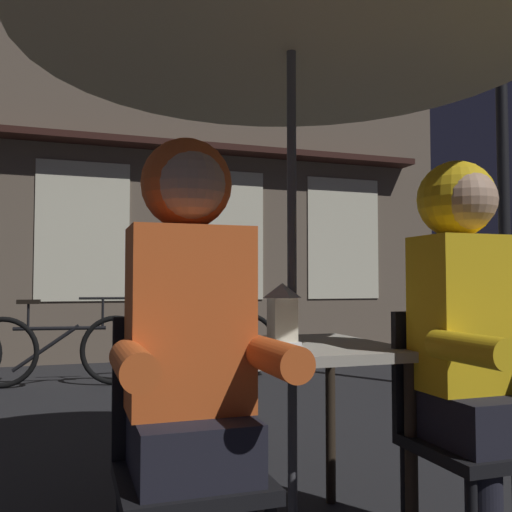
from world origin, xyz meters
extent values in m
cube|color=#B2AD9E|center=(0.00, 0.00, 0.72)|extent=(0.72, 0.72, 0.04)
cylinder|color=#2D2319|center=(-0.31, -0.31, 0.35)|extent=(0.04, 0.04, 0.70)
cylinder|color=#2D2319|center=(0.31, -0.31, 0.35)|extent=(0.04, 0.04, 0.70)
cylinder|color=#2D2319|center=(-0.31, 0.31, 0.35)|extent=(0.04, 0.04, 0.70)
cylinder|color=#2D2319|center=(0.31, 0.31, 0.35)|extent=(0.04, 0.04, 0.70)
cylinder|color=#4C4C51|center=(0.00, 0.00, 1.12)|extent=(0.04, 0.04, 2.25)
cone|color=tan|center=(0.00, 0.00, 2.06)|extent=(2.10, 2.10, 0.38)
cube|color=white|center=(-0.05, -0.04, 0.75)|extent=(0.11, 0.11, 0.02)
cube|color=white|center=(-0.05, -0.04, 0.84)|extent=(0.09, 0.09, 0.16)
pyramid|color=white|center=(-0.05, -0.04, 0.94)|extent=(0.11, 0.11, 0.06)
cube|color=black|center=(-0.48, -0.44, 0.43)|extent=(0.40, 0.40, 0.04)
cube|color=black|center=(-0.48, -0.26, 0.66)|extent=(0.40, 0.03, 0.42)
cube|color=black|center=(0.48, -0.44, 0.43)|extent=(0.40, 0.40, 0.04)
cylinder|color=black|center=(0.65, -0.27, 0.21)|extent=(0.03, 0.03, 0.41)
cylinder|color=black|center=(0.31, -0.27, 0.21)|extent=(0.03, 0.03, 0.41)
cube|color=black|center=(0.48, -0.26, 0.66)|extent=(0.40, 0.03, 0.42)
cube|color=black|center=(-0.48, -0.44, 0.53)|extent=(0.32, 0.36, 0.16)
cube|color=#E05B23|center=(-0.48, -0.40, 0.87)|extent=(0.34, 0.22, 0.52)
cylinder|color=#E05B23|center=(-0.30, -0.62, 0.78)|extent=(0.09, 0.30, 0.09)
cylinder|color=#E05B23|center=(-0.66, -0.62, 0.78)|extent=(0.09, 0.30, 0.09)
sphere|color=tan|center=(-0.48, -0.40, 1.25)|extent=(0.21, 0.21, 0.21)
sphere|color=#E05B23|center=(-0.48, -0.35, 1.26)|extent=(0.27, 0.27, 0.27)
cube|color=black|center=(0.48, -0.44, 0.53)|extent=(0.32, 0.36, 0.16)
cube|color=yellow|center=(0.48, -0.40, 0.87)|extent=(0.34, 0.22, 0.52)
cylinder|color=yellow|center=(0.30, -0.62, 0.78)|extent=(0.09, 0.30, 0.09)
sphere|color=tan|center=(0.48, -0.40, 1.25)|extent=(0.21, 0.21, 0.21)
sphere|color=yellow|center=(0.48, -0.35, 1.26)|extent=(0.27, 0.27, 0.27)
cube|color=#6B5B4C|center=(-0.65, 5.40, 3.10)|extent=(10.00, 0.60, 6.20)
cube|color=#EAE5C6|center=(-0.65, 5.09, 1.60)|extent=(1.10, 0.02, 1.70)
cube|color=#EAE5C6|center=(1.11, 5.09, 1.60)|extent=(1.10, 0.02, 1.70)
cube|color=#EAE5C6|center=(2.87, 5.09, 1.60)|extent=(1.10, 0.02, 1.70)
cube|color=#331914|center=(-0.65, 4.95, 2.70)|extent=(9.00, 0.36, 0.08)
cylinder|color=black|center=(2.81, 1.95, 1.80)|extent=(0.10, 0.10, 3.60)
torus|color=black|center=(-0.37, 3.53, 0.33)|extent=(0.66, 0.15, 0.66)
torus|color=black|center=(-1.38, 3.69, 0.33)|extent=(0.66, 0.15, 0.66)
cylinder|color=black|center=(-0.88, 3.61, 0.54)|extent=(0.83, 0.16, 0.04)
cylinder|color=black|center=(-1.00, 3.63, 0.36)|extent=(0.60, 0.13, 0.44)
cylinder|color=black|center=(-1.16, 3.66, 0.66)|extent=(0.02, 0.02, 0.24)
cube|color=black|center=(-1.16, 3.66, 0.79)|extent=(0.21, 0.11, 0.04)
cylinder|color=black|center=(-0.49, 3.55, 0.68)|extent=(0.02, 0.02, 0.28)
cylinder|color=black|center=(-0.49, 3.55, 0.82)|extent=(0.44, 0.09, 0.02)
torus|color=black|center=(0.96, 3.61, 0.33)|extent=(0.66, 0.16, 0.66)
torus|color=black|center=(-0.04, 3.77, 0.33)|extent=(0.66, 0.16, 0.66)
cylinder|color=#ADA89E|center=(0.46, 3.69, 0.54)|extent=(0.83, 0.17, 0.04)
cylinder|color=#ADA89E|center=(0.34, 3.71, 0.36)|extent=(0.60, 0.13, 0.44)
cylinder|color=#ADA89E|center=(0.18, 3.74, 0.66)|extent=(0.02, 0.02, 0.24)
cube|color=black|center=(0.18, 3.74, 0.79)|extent=(0.21, 0.11, 0.04)
cylinder|color=#ADA89E|center=(0.84, 3.63, 0.68)|extent=(0.02, 0.02, 0.28)
cylinder|color=black|center=(0.84, 3.63, 0.82)|extent=(0.44, 0.10, 0.02)
camera|label=1|loc=(-0.81, -1.97, 0.97)|focal=39.20mm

